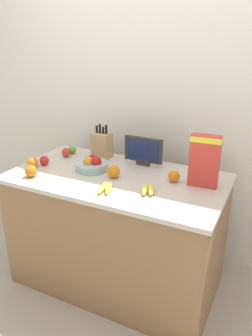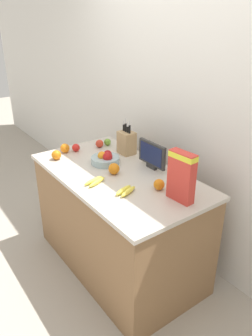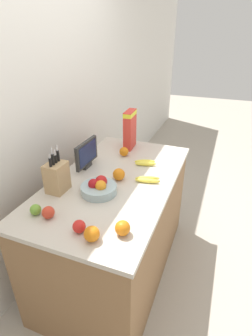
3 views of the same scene
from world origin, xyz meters
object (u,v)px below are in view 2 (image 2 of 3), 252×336
(orange_mid_right, at_px, (56,155))
(fruit_bowl, at_px, (105,159))
(small_monitor, at_px, (152,155))
(orange_back_center, at_px, (159,184))
(orange_front_left, at_px, (114,169))
(banana_bunch_right, at_px, (126,191))
(apple_middle, at_px, (100,144))
(knife_block, at_px, (127,142))
(banana_bunch_left, at_px, (95,181))
(orange_by_cereal, at_px, (65,148))
(cereal_box, at_px, (182,175))
(apple_front, at_px, (107,142))
(apple_by_knife_block, at_px, (76,148))

(orange_mid_right, bearing_deg, fruit_bowl, 43.21)
(small_monitor, relative_size, orange_back_center, 3.78)
(fruit_bowl, distance_m, orange_front_left, 0.21)
(banana_bunch_right, bearing_deg, apple_middle, 159.87)
(knife_block, distance_m, orange_back_center, 0.70)
(knife_block, bearing_deg, apple_middle, -156.35)
(banana_bunch_left, xyz_separation_m, banana_bunch_right, (0.25, 0.09, 0.00))
(banana_bunch_right, height_order, apple_middle, apple_middle)
(orange_by_cereal, relative_size, orange_mid_right, 1.01)
(fruit_bowl, bearing_deg, orange_mid_right, -136.79)
(small_monitor, height_order, orange_back_center, small_monitor)
(knife_block, bearing_deg, cereal_box, -12.32)
(small_monitor, bearing_deg, orange_by_cereal, -149.67)
(banana_bunch_left, relative_size, banana_bunch_right, 1.01)
(cereal_box, distance_m, banana_bunch_right, 0.40)
(banana_bunch_right, distance_m, apple_middle, 0.89)
(fruit_bowl, xyz_separation_m, orange_front_left, (0.20, -0.05, 0.00))
(knife_block, bearing_deg, apple_front, -173.83)
(orange_mid_right, relative_size, orange_back_center, 1.05)
(fruit_bowl, relative_size, orange_back_center, 3.01)
(cereal_box, height_order, apple_by_knife_block, cereal_box)
(small_monitor, distance_m, apple_middle, 0.64)
(orange_front_left, distance_m, orange_by_cereal, 0.62)
(banana_bunch_left, xyz_separation_m, orange_back_center, (0.34, 0.31, 0.02))
(orange_front_left, bearing_deg, knife_block, 130.76)
(small_monitor, xyz_separation_m, orange_back_center, (0.30, -0.18, -0.08))
(banana_bunch_left, relative_size, orange_mid_right, 2.28)
(banana_bunch_right, relative_size, orange_by_cereal, 2.23)
(banana_bunch_left, bearing_deg, fruit_bowl, 135.29)
(cereal_box, relative_size, apple_middle, 4.70)
(apple_by_knife_block, distance_m, orange_mid_right, 0.23)
(orange_by_cereal, bearing_deg, orange_mid_right, -52.69)
(apple_by_knife_block, relative_size, orange_mid_right, 0.86)
(banana_bunch_left, distance_m, orange_by_cereal, 0.67)
(cereal_box, bearing_deg, small_monitor, 157.11)
(small_monitor, xyz_separation_m, fruit_bowl, (-0.29, -0.24, -0.08))
(knife_block, bearing_deg, small_monitor, -3.12)
(knife_block, height_order, apple_front, knife_block)
(banana_bunch_right, bearing_deg, orange_mid_right, -170.55)
(knife_block, relative_size, apple_by_knife_block, 4.48)
(apple_by_knife_block, bearing_deg, orange_front_left, 1.75)
(knife_block, height_order, orange_by_cereal, knife_block)
(small_monitor, relative_size, apple_by_knife_block, 4.21)
(banana_bunch_left, bearing_deg, orange_by_cereal, 172.46)
(apple_by_knife_block, xyz_separation_m, apple_middle, (0.04, 0.22, 0.00))
(fruit_bowl, xyz_separation_m, apple_front, (-0.34, 0.24, -0.01))
(apple_by_knife_block, bearing_deg, apple_front, 82.89)
(knife_block, height_order, orange_back_center, knife_block)
(apple_front, bearing_deg, apple_middle, -89.14)
(apple_middle, distance_m, orange_front_left, 0.58)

